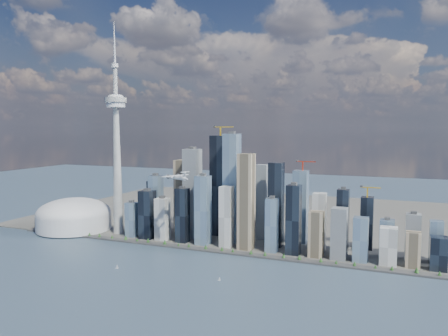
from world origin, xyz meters
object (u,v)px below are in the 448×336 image
at_px(sailboat_west, 117,267).
at_px(sailboat_east, 219,279).
at_px(needle_tower, 117,146).
at_px(dome_stadium, 74,216).
at_px(airplane, 176,177).

xyz_separation_m(sailboat_west, sailboat_east, (218.51, 12.70, -0.57)).
bearing_deg(needle_tower, sailboat_west, -55.09).
bearing_deg(needle_tower, dome_stadium, -175.91).
relative_size(needle_tower, sailboat_west, 55.24).
distance_m(sailboat_west, sailboat_east, 218.88).
relative_size(needle_tower, sailboat_east, 67.14).
bearing_deg(airplane, sailboat_east, -15.93).
xyz_separation_m(airplane, sailboat_east, (157.38, -128.49, -170.55)).
height_order(airplane, sailboat_east, airplane).
relative_size(dome_stadium, airplane, 2.63).
height_order(needle_tower, sailboat_east, needle_tower).
relative_size(airplane, sailboat_east, 9.27).
bearing_deg(needle_tower, sailboat_east, -30.70).
relative_size(dome_stadium, sailboat_west, 20.07).
distance_m(airplane, sailboat_west, 229.27).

